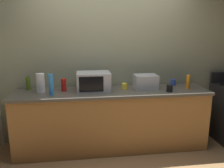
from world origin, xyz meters
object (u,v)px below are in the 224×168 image
at_px(microwave, 93,81).
at_px(bottle_dish_soap, 188,82).
at_px(bottle_hot_sauce, 64,85).
at_px(bottle_olive_oil, 28,83).
at_px(toaster_oven, 146,82).
at_px(paper_towel_roll, 40,83).
at_px(mug_yellow, 124,86).
at_px(mug_black, 170,88).
at_px(mug_blue, 173,82).
at_px(bottle_spray_cleaner, 51,85).

xyz_separation_m(microwave, bottle_dish_soap, (1.42, -0.07, -0.03)).
xyz_separation_m(bottle_hot_sauce, bottle_olive_oil, (-0.52, 0.14, 0.01)).
relative_size(toaster_oven, paper_towel_roll, 1.26).
height_order(toaster_oven, paper_towel_roll, paper_towel_roll).
height_order(bottle_dish_soap, mug_yellow, bottle_dish_soap).
distance_m(microwave, mug_yellow, 0.47).
bearing_deg(bottle_hot_sauce, paper_towel_roll, -174.59).
relative_size(microwave, paper_towel_roll, 1.78).
height_order(toaster_oven, bottle_hot_sauce, toaster_oven).
distance_m(bottle_hot_sauce, mug_yellow, 0.89).
relative_size(microwave, mug_yellow, 5.33).
distance_m(mug_black, mug_blue, 0.41).
distance_m(bottle_olive_oil, mug_black, 2.06).
relative_size(toaster_oven, mug_black, 3.49).
relative_size(microwave, mug_blue, 4.84).
bearing_deg(mug_black, paper_towel_roll, 173.49).
xyz_separation_m(mug_black, mug_yellow, (-0.62, 0.22, -0.00)).
relative_size(mug_black, mug_yellow, 1.08).
xyz_separation_m(microwave, paper_towel_roll, (-0.75, 0.00, 0.00)).
relative_size(bottle_spray_cleaner, mug_yellow, 3.22).
bearing_deg(mug_blue, bottle_olive_oil, 179.47).
relative_size(bottle_spray_cleaner, mug_blue, 2.93).
bearing_deg(bottle_dish_soap, paper_towel_roll, 178.00).
relative_size(microwave, bottle_hot_sauce, 2.63).
distance_m(bottle_spray_cleaner, mug_black, 1.66).
bearing_deg(bottle_dish_soap, mug_black, -158.71).
relative_size(toaster_oven, bottle_dish_soap, 1.63).
distance_m(toaster_oven, bottle_hot_sauce, 1.21).
height_order(bottle_spray_cleaner, mug_blue, bottle_spray_cleaner).
distance_m(mug_blue, mug_yellow, 0.83).
height_order(bottle_hot_sauce, mug_yellow, bottle_hot_sauce).
xyz_separation_m(toaster_oven, bottle_spray_cleaner, (-1.36, -0.18, 0.04)).
bearing_deg(bottle_spray_cleaner, microwave, 15.86).
relative_size(toaster_oven, mug_yellow, 3.77).
distance_m(microwave, paper_towel_roll, 0.75).
xyz_separation_m(microwave, bottle_spray_cleaner, (-0.58, -0.16, 0.01)).
bearing_deg(bottle_dish_soap, bottle_olive_oil, 174.10).
distance_m(bottle_dish_soap, bottle_olive_oil, 2.38).
height_order(bottle_dish_soap, mug_black, bottle_dish_soap).
bearing_deg(microwave, bottle_dish_soap, -2.96).
height_order(mug_black, mug_blue, mug_blue).
xyz_separation_m(microwave, bottle_olive_oil, (-0.95, 0.17, -0.04)).
bearing_deg(bottle_olive_oil, bottle_hot_sauce, -14.85).
relative_size(bottle_dish_soap, bottle_spray_cleaner, 0.72).
distance_m(toaster_oven, mug_yellow, 0.33).
bearing_deg(mug_yellow, toaster_oven, -1.00).
bearing_deg(bottle_spray_cleaner, mug_black, -1.41).
distance_m(microwave, mug_black, 1.10).
height_order(toaster_oven, bottle_dish_soap, toaster_oven).
bearing_deg(bottle_dish_soap, mug_yellow, 174.55).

